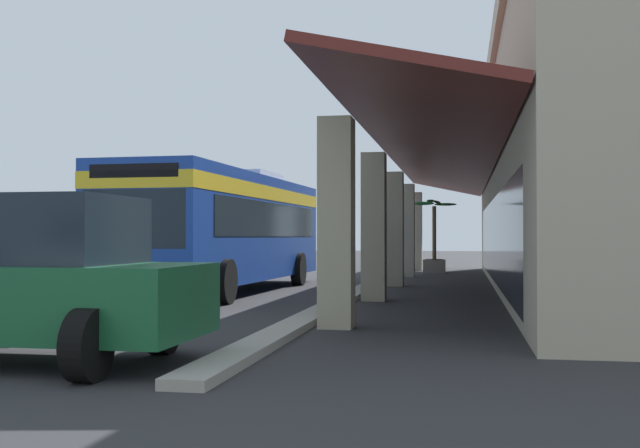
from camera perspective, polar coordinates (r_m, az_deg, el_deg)
name	(u,v)px	position (r m, az deg, el deg)	size (l,w,h in m)	color
ground	(471,294)	(20.50, 11.18, -5.11)	(120.00, 120.00, 0.00)	#2D2D30
curb_strip	(373,284)	(23.31, 3.98, -4.47)	(32.28, 0.50, 0.12)	#9E998E
transit_bus	(226,223)	(20.91, -7.01, 0.05)	(11.29, 3.07, 3.34)	#193D9E
pedestrian	(111,273)	(12.31, -15.28, -3.57)	(0.63, 0.41, 1.65)	navy
potted_palm	(434,256)	(31.74, 8.51, -2.40)	(1.69, 1.82, 3.02)	gray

